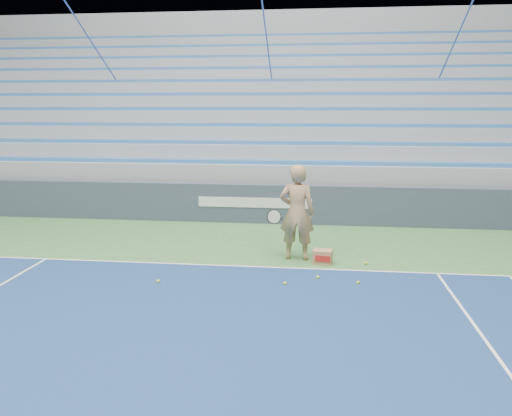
# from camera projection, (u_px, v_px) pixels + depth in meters

# --- Properties ---
(sponsor_barrier) EXTENTS (30.00, 0.32, 1.10)m
(sponsor_barrier) POSITION_uv_depth(u_px,v_px,m) (255.00, 203.00, 14.15)
(sponsor_barrier) COLOR #384356
(sponsor_barrier) RESTS_ON ground
(bleachers) EXTENTS (31.00, 9.15, 7.30)m
(bleachers) POSITION_uv_depth(u_px,v_px,m) (272.00, 129.00, 19.34)
(bleachers) COLOR #999DA2
(bleachers) RESTS_ON ground
(tennis_player) EXTENTS (1.00, 0.89, 2.07)m
(tennis_player) POSITION_uv_depth(u_px,v_px,m) (297.00, 213.00, 10.68)
(tennis_player) COLOR tan
(tennis_player) RESTS_ON ground
(ball_box) EXTENTS (0.43, 0.36, 0.29)m
(ball_box) POSITION_uv_depth(u_px,v_px,m) (322.00, 257.00, 10.54)
(ball_box) COLOR #9F744D
(ball_box) RESTS_ON ground
(tennis_ball_0) EXTENTS (0.07, 0.07, 0.07)m
(tennis_ball_0) POSITION_uv_depth(u_px,v_px,m) (285.00, 283.00, 9.30)
(tennis_ball_0) COLOR #C7DE2D
(tennis_ball_0) RESTS_ON ground
(tennis_ball_1) EXTENTS (0.07, 0.07, 0.07)m
(tennis_ball_1) POSITION_uv_depth(u_px,v_px,m) (358.00, 282.00, 9.34)
(tennis_ball_1) COLOR #C7DE2D
(tennis_ball_1) RESTS_ON ground
(tennis_ball_2) EXTENTS (0.07, 0.07, 0.07)m
(tennis_ball_2) POSITION_uv_depth(u_px,v_px,m) (318.00, 277.00, 9.63)
(tennis_ball_2) COLOR #C7DE2D
(tennis_ball_2) RESTS_ON ground
(tennis_ball_3) EXTENTS (0.07, 0.07, 0.07)m
(tennis_ball_3) POSITION_uv_depth(u_px,v_px,m) (158.00, 281.00, 9.41)
(tennis_ball_3) COLOR #C7DE2D
(tennis_ball_3) RESTS_ON ground
(tennis_ball_4) EXTENTS (0.07, 0.07, 0.07)m
(tennis_ball_4) POSITION_uv_depth(u_px,v_px,m) (366.00, 263.00, 10.48)
(tennis_ball_4) COLOR #C7DE2D
(tennis_ball_4) RESTS_ON ground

